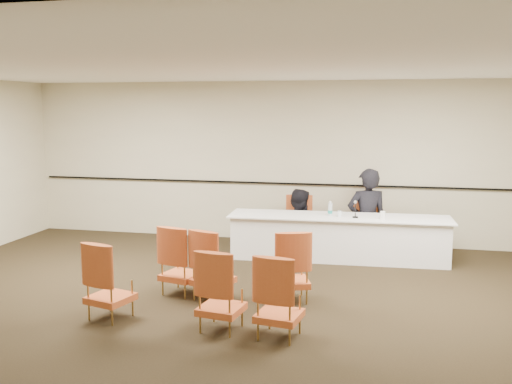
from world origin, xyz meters
TOP-DOWN VIEW (x-y plane):
  - floor at (0.00, 0.00)m, footprint 10.00×10.00m
  - ceiling at (0.00, 0.00)m, footprint 10.00×10.00m
  - wall_back at (0.00, 4.00)m, footprint 10.00×0.04m
  - wall_rail at (0.00, 3.96)m, footprint 9.80×0.04m
  - panel_table at (1.13, 2.84)m, footprint 3.68×0.99m
  - panelist_main at (1.58, 3.40)m, footprint 0.80×0.64m
  - panelist_main_chair at (1.58, 3.40)m, footprint 0.52×0.52m
  - panelist_second at (0.37, 3.35)m, footprint 0.88×0.74m
  - panelist_second_chair at (0.37, 3.35)m, footprint 0.52×0.52m
  - papers at (1.67, 2.79)m, footprint 0.32×0.25m
  - microphone at (1.40, 2.74)m, footprint 0.11×0.20m
  - water_bottle at (0.99, 2.82)m, footprint 0.09×0.09m
  - drinking_glass at (1.14, 2.78)m, footprint 0.07×0.07m
  - coffee_cup at (1.84, 2.69)m, footprint 0.09×0.09m
  - aud_chair_front_left at (-0.81, 0.57)m, footprint 0.61×0.61m
  - aud_chair_front_mid at (-0.32, 0.45)m, footprint 0.64×0.64m
  - aud_chair_front_right at (0.68, 0.61)m, footprint 0.63×0.63m
  - aud_chair_back_left at (-1.32, -0.49)m, footprint 0.62×0.62m
  - aud_chair_back_mid at (0.08, -0.56)m, footprint 0.57×0.57m
  - aud_chair_back_right at (0.76, -0.62)m, footprint 0.57×0.57m

SIDE VIEW (x-z plane):
  - floor at x=0.00m, z-range 0.00..0.00m
  - panelist_second at x=0.37m, z-range -0.52..1.09m
  - panel_table at x=1.13m, z-range 0.00..0.73m
  - panelist_main_chair at x=1.58m, z-range 0.00..0.95m
  - panelist_second_chair at x=0.37m, z-range 0.00..0.95m
  - aud_chair_front_left at x=-0.81m, z-range 0.00..0.95m
  - aud_chair_front_mid at x=-0.32m, z-range 0.00..0.95m
  - aud_chair_front_right at x=0.68m, z-range 0.00..0.95m
  - aud_chair_back_left at x=-1.32m, z-range 0.00..0.95m
  - aud_chair_back_mid at x=0.08m, z-range 0.00..0.95m
  - aud_chair_back_right at x=0.76m, z-range 0.00..0.95m
  - panelist_main at x=1.58m, z-range -0.43..1.48m
  - papers at x=1.67m, z-range 0.73..0.73m
  - drinking_glass at x=1.14m, z-range 0.73..0.83m
  - coffee_cup at x=1.84m, z-range 0.73..0.86m
  - water_bottle at x=0.99m, z-range 0.73..0.98m
  - microphone at x=1.40m, z-range 0.73..1.00m
  - wall_rail at x=0.00m, z-range 1.09..1.11m
  - wall_back at x=0.00m, z-range 0.00..3.00m
  - ceiling at x=0.00m, z-range 3.00..3.00m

